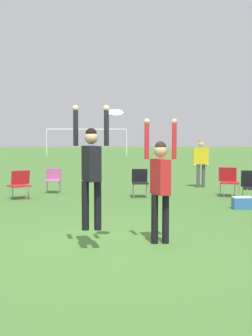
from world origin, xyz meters
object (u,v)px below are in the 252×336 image
person_defending (160,178)px  camping_chair_1 (229,180)px  person_jumping (91,165)px  camping_chair_4 (252,184)px  cooler_box (242,203)px  camping_chair_0 (20,183)px  person_spectator_near (201,159)px  camping_chair_3 (140,180)px  frisbee (115,112)px  camping_chair_5 (53,178)px

person_defending → camping_chair_1: (2.83, 6.01, -0.63)m
person_jumping → camping_chair_4: 7.05m
person_defending → cooler_box: person_defending is taller
camping_chair_0 → person_spectator_near: bearing=174.0°
person_defending → person_spectator_near: size_ratio=1.27×
camping_chair_3 → camping_chair_4: bearing=164.7°
camping_chair_3 → camping_chair_4: (3.11, -0.88, -0.04)m
person_jumping → person_spectator_near: 9.57m
camping_chair_1 → person_spectator_near: person_spectator_near is taller
camping_chair_0 → camping_chair_4: (6.64, -0.76, 0.00)m
person_jumping → frisbee: person_jumping is taller
camping_chair_3 → person_spectator_near: bearing=-132.7°
frisbee → person_spectator_near: bearing=69.3°
camping_chair_0 → frisbee: bearing=83.6°
camping_chair_4 → person_defending: bearing=69.5°
person_defending → frisbee: 1.36m
person_jumping → person_defending: bearing=-90.0°
camping_chair_0 → camping_chair_3: bearing=151.9°
camping_chair_0 → camping_chair_1: bearing=151.8°
camping_chair_0 → camping_chair_4: bearing=143.4°
camping_chair_1 → camping_chair_5: 5.52m
camping_chair_5 → camping_chair_0: bearing=63.5°
person_defending → frisbee: bearing=-94.3°
person_jumping → camping_chair_1: bearing=-50.8°
camping_chair_5 → person_spectator_near: person_spectator_near is taller
cooler_box → frisbee: bearing=-130.9°
camping_chair_3 → camping_chair_5: size_ratio=1.07×
cooler_box → camping_chair_1: bearing=82.8°
person_defending → cooler_box: (2.52, 3.61, -0.99)m
camping_chair_3 → person_spectator_near: size_ratio=0.50×
person_jumping → person_spectator_near: bearing=-41.3°
person_jumping → camping_chair_4: (4.39, 5.44, -0.92)m
person_defending → camping_chair_3: bearing=160.0°
camping_chair_1 → person_spectator_near: size_ratio=0.51×
person_jumping → camping_chair_3: bearing=-30.3°
camping_chair_4 → camping_chair_3: bearing=-3.7°
person_defending → camping_chair_4: person_defending is taller
camping_chair_3 → cooler_box: camping_chair_3 is taller
person_defending → camping_chair_4: bearing=128.5°
frisbee → camping_chair_4: (4.00, 5.24, -1.77)m
person_defending → cooler_box: size_ratio=4.45×
camping_chair_3 → cooler_box: (2.40, -2.31, -0.35)m
camping_chair_4 → person_spectator_near: bearing=-65.6°
camping_chair_0 → camping_chair_1: camping_chair_1 is taller
camping_chair_3 → camping_chair_4: 3.23m
person_defending → person_spectator_near: person_defending is taller
person_jumping → frisbee: (0.39, 0.20, 0.85)m
camping_chair_3 → cooler_box: 3.36m
person_jumping → person_spectator_near: person_jumping is taller
camping_chair_3 → frisbee: bearing=82.2°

